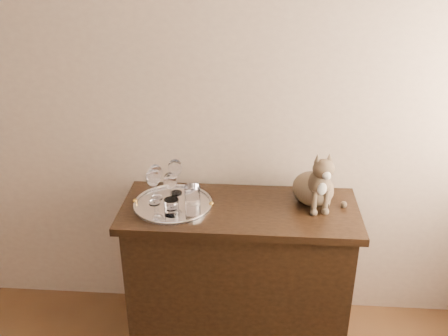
% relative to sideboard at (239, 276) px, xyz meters
% --- Properties ---
extents(wall_back, '(4.00, 0.10, 2.70)m').
position_rel_sideboard_xyz_m(wall_back, '(-0.60, 0.31, 0.93)').
color(wall_back, tan).
rests_on(wall_back, ground).
extents(sideboard, '(1.20, 0.50, 0.85)m').
position_rel_sideboard_xyz_m(sideboard, '(0.00, 0.00, 0.00)').
color(sideboard, black).
rests_on(sideboard, ground).
extents(tray, '(0.40, 0.40, 0.01)m').
position_rel_sideboard_xyz_m(tray, '(-0.34, -0.01, 0.43)').
color(tray, silver).
rests_on(tray, sideboard).
extents(wine_glass_a, '(0.07, 0.07, 0.19)m').
position_rel_sideboard_xyz_m(wine_glass_a, '(-0.43, 0.05, 0.53)').
color(wine_glass_a, silver).
rests_on(wine_glass_a, tray).
extents(wine_glass_b, '(0.07, 0.07, 0.20)m').
position_rel_sideboard_xyz_m(wine_glass_b, '(-0.34, 0.11, 0.53)').
color(wine_glass_b, silver).
rests_on(wine_glass_b, tray).
extents(wine_glass_c, '(0.07, 0.07, 0.19)m').
position_rel_sideboard_xyz_m(wine_glass_c, '(-0.43, -0.00, 0.53)').
color(wine_glass_c, white).
rests_on(wine_glass_c, tray).
extents(wine_glass_d, '(0.07, 0.07, 0.18)m').
position_rel_sideboard_xyz_m(wine_glass_d, '(-0.34, -0.02, 0.53)').
color(wine_glass_d, silver).
rests_on(wine_glass_d, tray).
extents(tumbler_b, '(0.07, 0.07, 0.08)m').
position_rel_sideboard_xyz_m(tumbler_b, '(-0.33, -0.11, 0.47)').
color(tumbler_b, white).
rests_on(tumbler_b, tray).
extents(tumbler_c, '(0.08, 0.08, 0.09)m').
position_rel_sideboard_xyz_m(tumbler_c, '(-0.24, 0.02, 0.48)').
color(tumbler_c, silver).
rests_on(tumbler_c, tray).
extents(cat, '(0.37, 0.36, 0.32)m').
position_rel_sideboard_xyz_m(cat, '(0.37, 0.08, 0.58)').
color(cat, brown).
rests_on(cat, sideboard).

